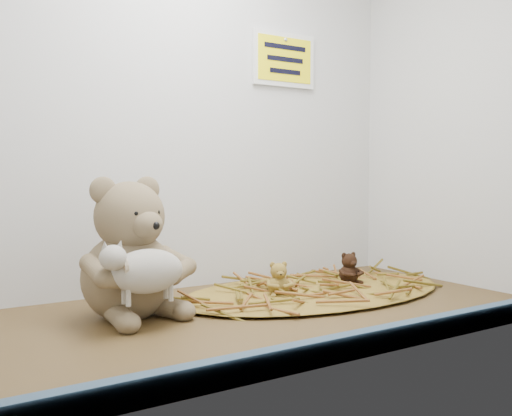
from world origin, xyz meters
TOP-DOWN VIEW (x-y plane):
  - alcove_shell at (0.00, 9.00)cm, footprint 120.40×60.20cm
  - front_rail at (0.00, -28.80)cm, footprint 119.28×2.20cm
  - straw_bed at (24.15, 8.68)cm, footprint 65.33×37.94cm
  - main_teddy at (-17.90, 10.62)cm, footprint 25.30×26.18cm
  - toy_lamb at (-17.90, 1.32)cm, footprint 16.49×10.07cm
  - mini_teddy_tan at (13.59, 7.75)cm, footprint 7.54×7.71cm
  - mini_teddy_brown at (34.71, 9.61)cm, footprint 6.48×6.77cm
  - wall_sign at (30.00, 29.40)cm, footprint 16.00×1.20cm

SIDE VIEW (x-z plane):
  - straw_bed at x=24.15cm, z-range 0.00..1.26cm
  - front_rail at x=0.00cm, z-range 0.00..3.60cm
  - mini_teddy_tan at x=13.59cm, z-range 1.26..8.35cm
  - mini_teddy_brown at x=34.71cm, z-range 1.26..8.52cm
  - toy_lamb at x=-17.90cm, z-range 4.57..15.23cm
  - main_teddy at x=-17.90cm, z-range 0.00..25.96cm
  - alcove_shell at x=0.00cm, z-range -0.20..90.20cm
  - wall_sign at x=30.00cm, z-range 49.50..60.50cm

